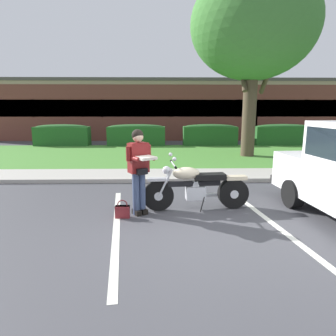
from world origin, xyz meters
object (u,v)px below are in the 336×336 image
brick_building (169,109)px  handbag (122,211)px  rider_person (139,165)px  hedge_center_right (210,135)px  motorcycle (200,187)px  hedge_right (282,134)px  hedge_left (62,135)px  hedge_center_left (136,135)px  shade_tree (254,26)px

brick_building → handbag: bearing=-94.2°
rider_person → hedge_center_right: size_ratio=0.56×
motorcycle → hedge_right: 12.47m
hedge_left → hedge_center_right: same height
brick_building → hedge_center_left: bearing=-105.9°
hedge_left → hedge_center_right: bearing=0.0°
hedge_center_right → brick_building: brick_building is taller
motorcycle → rider_person: (-1.26, -0.30, 0.53)m
hedge_center_right → motorcycle: bearing=-100.1°
shade_tree → hedge_right: (3.15, 4.02, -4.75)m
motorcycle → rider_person: bearing=-166.7°
shade_tree → brick_building: shade_tree is taller
hedge_center_left → brick_building: 7.53m
handbag → brick_building: bearing=85.8°
rider_person → handbag: rider_person is taller
motorcycle → hedge_center_right: hedge_center_right is taller
hedge_right → brick_building: brick_building is taller
hedge_center_left → motorcycle: bearing=-78.4°
handbag → hedge_right: size_ratio=0.11×
hedge_center_right → hedge_left: bearing=180.0°
handbag → hedge_center_right: bearing=72.8°
handbag → shade_tree: 10.11m
rider_person → hedge_center_left: (-0.98, 11.17, -0.36)m
hedge_center_right → hedge_right: 4.17m
rider_person → shade_tree: (4.21, 7.16, 4.40)m
hedge_center_right → hedge_right: size_ratio=0.94×
hedge_center_left → handbag: bearing=-86.7°
motorcycle → rider_person: rider_person is taller
motorcycle → hedge_left: (-6.41, 10.88, 0.17)m
handbag → hedge_center_left: (-0.66, 11.37, 0.51)m
shade_tree → hedge_center_left: bearing=142.3°
rider_person → hedge_right: (7.36, 11.17, -0.36)m
hedge_left → rider_person: bearing=-65.2°
brick_building → hedge_left: bearing=-131.1°
motorcycle → handbag: (-1.58, -0.49, -0.34)m
motorcycle → hedge_center_left: 11.11m
hedge_center_left → brick_building: bearing=74.1°
hedge_left → brick_building: (6.20, 7.11, 1.39)m
rider_person → motorcycle: bearing=13.3°
handbag → hedge_left: hedge_left is taller
hedge_center_left → hedge_center_right: (4.17, 0.00, 0.00)m
motorcycle → brick_building: 18.06m
hedge_center_left → hedge_right: bearing=0.0°
shade_tree → hedge_left: shade_tree is taller
shade_tree → hedge_right: 6.97m
rider_person → handbag: (-0.32, -0.20, -0.86)m
brick_building → hedge_right: bearing=-48.4°
handbag → hedge_center_left: 11.40m
rider_person → handbag: size_ratio=4.74×
motorcycle → hedge_right: (6.10, 10.88, 0.17)m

